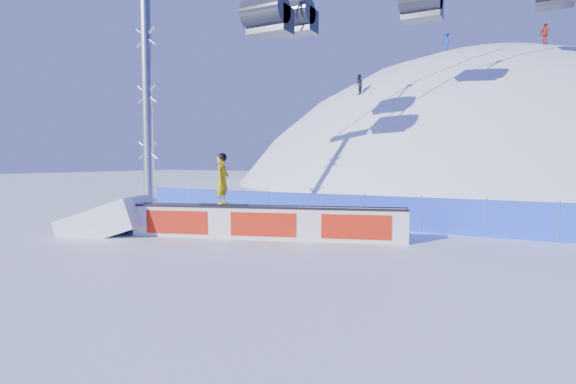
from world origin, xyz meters
The scene contains 7 objects.
ground centered at (0.00, 0.00, 0.00)m, with size 160.00×160.00×0.00m, color white.
snow_hill centered at (0.00, 42.00, -18.00)m, with size 64.00×64.00×64.00m.
safety_fence centered at (0.00, 4.50, 0.60)m, with size 22.05×0.05×1.30m.
rail_box centered at (-3.06, 0.96, 0.51)m, with size 8.45×3.17×1.04m.
snow_ramp centered at (-8.23, -0.66, 0.00)m, with size 2.67×1.78×1.00m, color white, non-canonical shape.
snowboarder centered at (-4.37, 0.55, 1.85)m, with size 1.59×0.74×1.64m.
distant_skiers centered at (0.51, 30.83, 11.49)m, with size 21.80×10.54×6.69m.
Camera 1 is at (4.07, -10.97, 2.44)m, focal length 28.00 mm.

